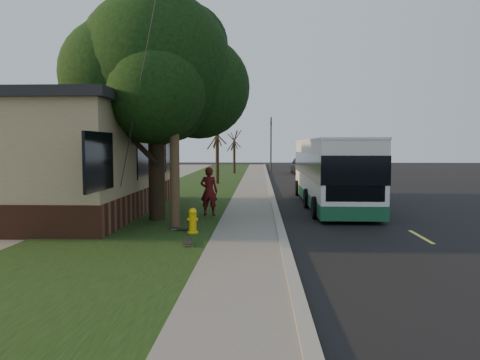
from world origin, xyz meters
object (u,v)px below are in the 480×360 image
(fire_hydrant, at_px, (193,221))
(distant_car, at_px, (302,165))
(leafy_tree, at_px, (157,72))
(bare_tree_far, at_px, (234,152))
(skateboard_main, at_px, (188,242))
(bare_tree_near, at_px, (217,153))
(traffic_signal, at_px, (271,140))
(dumpster, at_px, (91,186))
(skateboard_spare, at_px, (182,229))
(utility_pole, at_px, (174,81))
(transit_bus, at_px, (331,170))
(skateboarder, at_px, (209,191))

(fire_hydrant, xyz_separation_m, distant_car, (5.95, 30.50, 0.38))
(leafy_tree, distance_m, bare_tree_far, 27.56)
(leafy_tree, bearing_deg, skateboard_main, -68.33)
(skateboard_main, bearing_deg, bare_tree_far, 90.91)
(bare_tree_near, height_order, bare_tree_far, bare_tree_near)
(traffic_signal, distance_m, dumpster, 26.81)
(skateboard_spare, bearing_deg, utility_pole, 119.29)
(traffic_signal, height_order, distant_car, traffic_signal)
(traffic_signal, bearing_deg, distant_car, -50.89)
(utility_pole, bearing_deg, bare_tree_far, 89.40)
(transit_bus, bearing_deg, distant_car, 87.86)
(leafy_tree, bearing_deg, dumpster, 126.56)
(skateboard_spare, bearing_deg, distant_car, 78.12)
(skateboard_main, bearing_deg, fire_hydrant, 93.68)
(utility_pole, distance_m, leafy_tree, 1.94)
(dumpster, bearing_deg, distant_car, 60.33)
(leafy_tree, distance_m, dumpster, 9.12)
(leafy_tree, bearing_deg, traffic_signal, 81.53)
(bare_tree_far, relative_size, skateboarder, 2.27)
(bare_tree_far, distance_m, transit_bus, 23.56)
(transit_bus, distance_m, skateboard_main, 10.08)
(bare_tree_far, distance_m, dumpster, 21.84)
(traffic_signal, bearing_deg, leafy_tree, -98.47)
(leafy_tree, distance_m, skateboarder, 4.61)
(fire_hydrant, distance_m, leafy_tree, 5.65)
(utility_pole, relative_size, transit_bus, 0.85)
(traffic_signal, relative_size, skateboard_main, 6.36)
(bare_tree_far, relative_size, skateboard_spare, 5.21)
(bare_tree_far, xyz_separation_m, skateboarder, (0.50, -26.49, -1.04))
(skateboard_main, xyz_separation_m, skateboard_spare, (-0.48, 1.97, -0.01))
(traffic_signal, relative_size, skateboarder, 3.09)
(fire_hydrant, height_order, transit_bus, transit_bus)
(skateboard_spare, bearing_deg, fire_hydrant, -47.35)
(bare_tree_near, height_order, traffic_signal, traffic_signal)
(leafy_tree, xyz_separation_m, traffic_signal, (4.67, 31.35, -2.00))
(bare_tree_near, xyz_separation_m, dumpster, (-5.39, -8.98, -1.49))
(utility_pole, xyz_separation_m, skateboarder, (0.81, 2.51, -3.67))
(leafy_tree, height_order, dumpster, leafy_tree)
(leafy_tree, xyz_separation_m, bare_tree_far, (1.17, 27.35, -3.16))
(utility_pole, height_order, bare_tree_far, utility_pole)
(distant_car, bearing_deg, transit_bus, -93.60)
(skateboard_spare, bearing_deg, leafy_tree, 118.05)
(dumpster, bearing_deg, bare_tree_far, 74.32)
(bare_tree_far, bearing_deg, dumpster, -105.68)
(dumpster, bearing_deg, traffic_signal, 69.40)
(bare_tree_far, distance_m, traffic_signal, 5.44)
(bare_tree_near, bearing_deg, fire_hydrant, -87.14)
(leafy_tree, xyz_separation_m, skateboarder, (1.67, 0.86, -4.21))
(fire_hydrant, distance_m, transit_bus, 8.79)
(bare_tree_near, xyz_separation_m, skateboard_main, (1.00, -19.56, -2.02))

